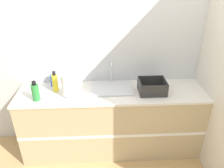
% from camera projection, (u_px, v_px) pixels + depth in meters
% --- Properties ---
extents(ground_plane, '(12.00, 12.00, 0.00)m').
position_uv_depth(ground_plane, '(113.00, 162.00, 2.90)').
color(ground_plane, tan).
extents(wall_back, '(4.73, 0.06, 2.60)m').
position_uv_depth(wall_back, '(111.00, 54.00, 2.82)').
color(wall_back, silver).
rests_on(wall_back, ground_plane).
extents(wall_right, '(0.06, 2.58, 2.60)m').
position_uv_depth(wall_right, '(212.00, 61.00, 2.59)').
color(wall_right, beige).
rests_on(wall_right, ground_plane).
extents(counter_cabinet, '(2.35, 0.61, 0.92)m').
position_uv_depth(counter_cabinet, '(112.00, 121.00, 2.94)').
color(counter_cabinet, tan).
rests_on(counter_cabinet, ground_plane).
extents(sink, '(0.52, 0.37, 0.30)m').
position_uv_depth(sink, '(111.00, 88.00, 2.77)').
color(sink, silver).
rests_on(sink, counter_cabinet).
extents(paper_towel_roll, '(0.14, 0.14, 0.28)m').
position_uv_depth(paper_towel_roll, '(67.00, 85.00, 2.57)').
color(paper_towel_roll, '#4C4C51').
rests_on(paper_towel_roll, counter_cabinet).
extents(dish_rack, '(0.33, 0.27, 0.16)m').
position_uv_depth(dish_rack, '(152.00, 88.00, 2.68)').
color(dish_rack, '#2D2D2D').
rests_on(dish_rack, counter_cabinet).
extents(bottle_yellow, '(0.07, 0.07, 0.27)m').
position_uv_depth(bottle_yellow, '(55.00, 83.00, 2.68)').
color(bottle_yellow, yellow).
rests_on(bottle_yellow, counter_cabinet).
extents(bottle_blue, '(0.09, 0.09, 0.18)m').
position_uv_depth(bottle_blue, '(54.00, 80.00, 2.82)').
color(bottle_blue, '#2D56B7').
rests_on(bottle_blue, counter_cabinet).
extents(bottle_green, '(0.09, 0.09, 0.24)m').
position_uv_depth(bottle_green, '(35.00, 92.00, 2.50)').
color(bottle_green, '#2D8C3D').
rests_on(bottle_green, counter_cabinet).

